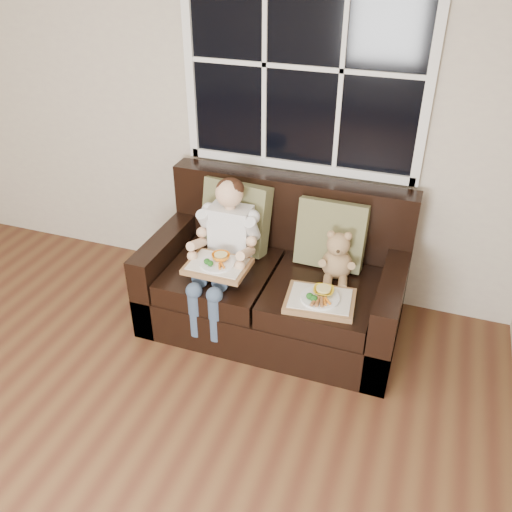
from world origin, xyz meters
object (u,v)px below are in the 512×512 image
at_px(tray_left, 218,265).
at_px(child, 225,240).
at_px(loveseat, 276,283).
at_px(tray_right, 320,299).
at_px(teddy_bear, 337,259).

bearing_deg(tray_left, child, 96.66).
distance_m(loveseat, tray_right, 0.52).
bearing_deg(loveseat, tray_right, -39.56).
bearing_deg(child, loveseat, 20.89).
height_order(teddy_bear, tray_right, teddy_bear).
bearing_deg(tray_left, loveseat, 45.02).
relative_size(loveseat, tray_right, 3.79).
height_order(child, tray_left, child).
distance_m(loveseat, child, 0.49).
distance_m(teddy_bear, tray_right, 0.33).
xyz_separation_m(child, tray_left, (0.02, -0.17, -0.08)).
bearing_deg(child, teddy_bear, 9.70).
height_order(child, tray_right, child).
xyz_separation_m(child, tray_right, (0.70, -0.19, -0.17)).
bearing_deg(tray_right, teddy_bear, 79.01).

